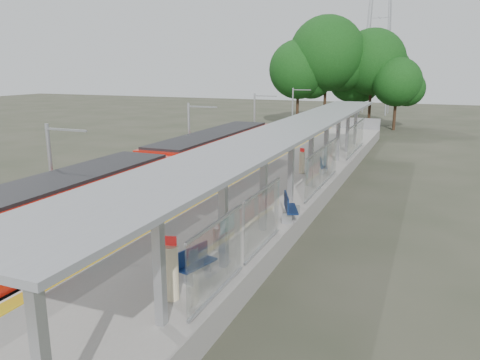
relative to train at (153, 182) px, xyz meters
The scene contains 14 objects.
trackbed 8.45m from the train, 90.01° to the left, with size 3.00×70.00×0.24m, color #59544C.
platform 9.50m from the train, 61.33° to the left, with size 6.00×50.00×1.00m, color gray.
tactile_strip 8.52m from the train, 76.67° to the left, with size 0.60×50.00×0.02m, color gold.
end_fence 33.48m from the train, 82.28° to the left, with size 6.00×0.10×1.20m, color #9EA0A5.
train is the anchor object (origin of this frame).
canopy 7.83m from the train, 35.86° to the left, with size 3.27×38.00×3.66m.
tree_cluster 42.35m from the train, 87.90° to the left, with size 18.53×12.29×13.97m.
catenary_masts 7.48m from the train, 103.36° to the left, with size 2.08×48.16×5.40m.
bench_near 9.16m from the train, 49.02° to the right, with size 0.82×1.56×1.02m.
bench_mid 7.12m from the train, ahead, with size 1.10×1.72×1.13m.
bench_far 11.79m from the train, 57.15° to the left, with size 0.78×1.40×0.92m.
info_pillar_near 10.40m from the train, 54.48° to the right, with size 0.44×0.44×1.95m.
info_pillar_far 10.66m from the train, 60.88° to the left, with size 0.36×0.36×1.62m.
litter_bin 7.21m from the train, 37.88° to the right, with size 0.41×0.41×0.84m, color #9EA0A5.
Camera 1 is at (8.16, -7.53, 7.64)m, focal length 35.00 mm.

